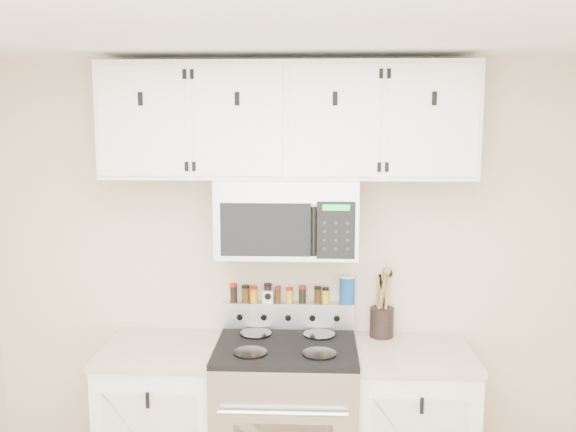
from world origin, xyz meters
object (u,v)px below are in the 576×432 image
object	(u,v)px
utensil_crock	(382,320)
salt_canister	(347,289)
range	(286,424)
microwave	(287,217)

from	to	relation	value
utensil_crock	salt_canister	world-z (taller)	utensil_crock
range	utensil_crock	xyz separation A→B (m)	(0.54, 0.23, 0.53)
range	microwave	xyz separation A→B (m)	(0.00, 0.13, 1.14)
utensil_crock	microwave	bearing A→B (deg)	-168.90
salt_canister	utensil_crock	bearing A→B (deg)	-14.21
microwave	salt_canister	xyz separation A→B (m)	(0.34, 0.16, -0.45)
microwave	salt_canister	size ratio (longest dim) A/B	4.56
salt_canister	microwave	bearing A→B (deg)	-155.39
range	utensil_crock	size ratio (longest dim) A/B	2.77
microwave	salt_canister	world-z (taller)	microwave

